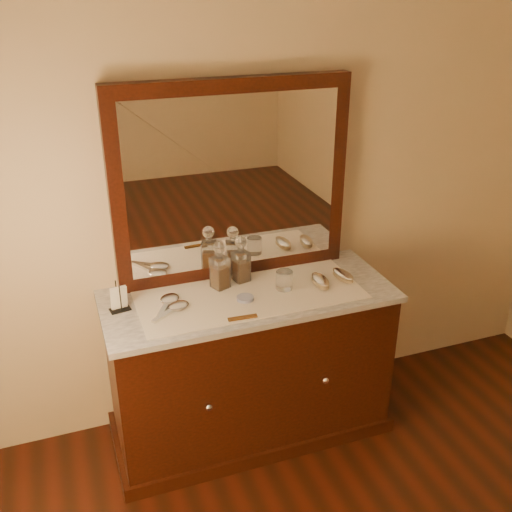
{
  "coord_description": "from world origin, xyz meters",
  "views": [
    {
      "loc": [
        -0.83,
        -0.45,
        2.26
      ],
      "look_at": [
        0.0,
        1.85,
        1.1
      ],
      "focal_mm": 41.32,
      "sensor_mm": 36.0,
      "label": 1
    }
  ],
  "objects_px": {
    "napkin_rack": "(119,299)",
    "brush_near": "(320,281)",
    "mirror_frame": "(232,182)",
    "hand_mirror_inner": "(176,307)",
    "brush_far": "(343,275)",
    "hand_mirror_outer": "(169,301)",
    "decanter_right": "(241,264)",
    "pin_dish": "(245,298)",
    "decanter_left": "(220,270)",
    "dresser_cabinet": "(250,367)",
    "comb": "(243,318)"
  },
  "relations": [
    {
      "from": "pin_dish",
      "to": "brush_far",
      "type": "relative_size",
      "value": 0.52
    },
    {
      "from": "dresser_cabinet",
      "to": "hand_mirror_inner",
      "type": "relative_size",
      "value": 6.43
    },
    {
      "from": "brush_far",
      "to": "decanter_right",
      "type": "bearing_deg",
      "value": 161.82
    },
    {
      "from": "hand_mirror_outer",
      "to": "hand_mirror_inner",
      "type": "xyz_separation_m",
      "value": [
        0.02,
        -0.07,
        -0.0
      ]
    },
    {
      "from": "napkin_rack",
      "to": "decanter_right",
      "type": "distance_m",
      "value": 0.63
    },
    {
      "from": "pin_dish",
      "to": "hand_mirror_outer",
      "type": "relative_size",
      "value": 0.37
    },
    {
      "from": "hand_mirror_outer",
      "to": "brush_near",
      "type": "bearing_deg",
      "value": -6.34
    },
    {
      "from": "pin_dish",
      "to": "brush_far",
      "type": "xyz_separation_m",
      "value": [
        0.54,
        0.03,
        0.01
      ]
    },
    {
      "from": "napkin_rack",
      "to": "brush_far",
      "type": "relative_size",
      "value": 0.88
    },
    {
      "from": "pin_dish",
      "to": "mirror_frame",
      "type": "bearing_deg",
      "value": 82.46
    },
    {
      "from": "napkin_rack",
      "to": "brush_near",
      "type": "distance_m",
      "value": 0.99
    },
    {
      "from": "napkin_rack",
      "to": "brush_far",
      "type": "bearing_deg",
      "value": -4.15
    },
    {
      "from": "mirror_frame",
      "to": "pin_dish",
      "type": "bearing_deg",
      "value": -97.54
    },
    {
      "from": "decanter_right",
      "to": "hand_mirror_inner",
      "type": "xyz_separation_m",
      "value": [
        -0.38,
        -0.17,
        -0.09
      ]
    },
    {
      "from": "dresser_cabinet",
      "to": "comb",
      "type": "distance_m",
      "value": 0.51
    },
    {
      "from": "decanter_left",
      "to": "hand_mirror_inner",
      "type": "bearing_deg",
      "value": -151.98
    },
    {
      "from": "decanter_left",
      "to": "decanter_right",
      "type": "xyz_separation_m",
      "value": [
        0.12,
        0.03,
        -0.0
      ]
    },
    {
      "from": "hand_mirror_outer",
      "to": "pin_dish",
      "type": "bearing_deg",
      "value": -15.47
    },
    {
      "from": "napkin_rack",
      "to": "hand_mirror_inner",
      "type": "relative_size",
      "value": 0.65
    },
    {
      "from": "decanter_right",
      "to": "hand_mirror_outer",
      "type": "xyz_separation_m",
      "value": [
        -0.4,
        -0.1,
        -0.09
      ]
    },
    {
      "from": "dresser_cabinet",
      "to": "brush_near",
      "type": "relative_size",
      "value": 8.73
    },
    {
      "from": "pin_dish",
      "to": "hand_mirror_outer",
      "type": "distance_m",
      "value": 0.37
    },
    {
      "from": "hand_mirror_inner",
      "to": "brush_far",
      "type": "bearing_deg",
      "value": 0.49
    },
    {
      "from": "comb",
      "to": "hand_mirror_outer",
      "type": "height_order",
      "value": "hand_mirror_outer"
    },
    {
      "from": "napkin_rack",
      "to": "decanter_left",
      "type": "relative_size",
      "value": 0.56
    },
    {
      "from": "comb",
      "to": "decanter_left",
      "type": "distance_m",
      "value": 0.34
    },
    {
      "from": "brush_near",
      "to": "hand_mirror_outer",
      "type": "relative_size",
      "value": 0.7
    },
    {
      "from": "hand_mirror_outer",
      "to": "hand_mirror_inner",
      "type": "bearing_deg",
      "value": -75.85
    },
    {
      "from": "brush_near",
      "to": "brush_far",
      "type": "xyz_separation_m",
      "value": [
        0.14,
        0.02,
        -0.0
      ]
    },
    {
      "from": "comb",
      "to": "pin_dish",
      "type": "bearing_deg",
      "value": 70.96
    },
    {
      "from": "hand_mirror_inner",
      "to": "decanter_right",
      "type": "bearing_deg",
      "value": 24.16
    },
    {
      "from": "decanter_right",
      "to": "brush_far",
      "type": "xyz_separation_m",
      "value": [
        0.5,
        -0.16,
        -0.07
      ]
    },
    {
      "from": "napkin_rack",
      "to": "brush_near",
      "type": "height_order",
      "value": "napkin_rack"
    },
    {
      "from": "mirror_frame",
      "to": "decanter_right",
      "type": "bearing_deg",
      "value": -87.06
    },
    {
      "from": "mirror_frame",
      "to": "brush_near",
      "type": "relative_size",
      "value": 7.49
    },
    {
      "from": "mirror_frame",
      "to": "decanter_left",
      "type": "distance_m",
      "value": 0.44
    },
    {
      "from": "mirror_frame",
      "to": "brush_far",
      "type": "bearing_deg",
      "value": -28.2
    },
    {
      "from": "napkin_rack",
      "to": "decanter_right",
      "type": "bearing_deg",
      "value": 7.43
    },
    {
      "from": "hand_mirror_outer",
      "to": "hand_mirror_inner",
      "type": "height_order",
      "value": "same"
    },
    {
      "from": "mirror_frame",
      "to": "brush_near",
      "type": "xyz_separation_m",
      "value": [
        0.37,
        -0.29,
        -0.47
      ]
    },
    {
      "from": "hand_mirror_inner",
      "to": "mirror_frame",
      "type": "bearing_deg",
      "value": 36.44
    },
    {
      "from": "napkin_rack",
      "to": "pin_dish",
      "type": "bearing_deg",
      "value": -11.03
    },
    {
      "from": "dresser_cabinet",
      "to": "decanter_right",
      "type": "xyz_separation_m",
      "value": [
        0.01,
        0.14,
        0.54
      ]
    },
    {
      "from": "dresser_cabinet",
      "to": "hand_mirror_outer",
      "type": "xyz_separation_m",
      "value": [
        -0.39,
        0.04,
        0.45
      ]
    },
    {
      "from": "hand_mirror_outer",
      "to": "comb",
      "type": "bearing_deg",
      "value": -41.95
    },
    {
      "from": "brush_near",
      "to": "brush_far",
      "type": "bearing_deg",
      "value": 7.63
    },
    {
      "from": "napkin_rack",
      "to": "dresser_cabinet",
      "type": "bearing_deg",
      "value": -5.24
    },
    {
      "from": "decanter_left",
      "to": "hand_mirror_inner",
      "type": "xyz_separation_m",
      "value": [
        -0.26,
        -0.14,
        -0.09
      ]
    },
    {
      "from": "brush_far",
      "to": "hand_mirror_outer",
      "type": "xyz_separation_m",
      "value": [
        -0.9,
        0.07,
        -0.01
      ]
    },
    {
      "from": "napkin_rack",
      "to": "brush_far",
      "type": "distance_m",
      "value": 1.13
    }
  ]
}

